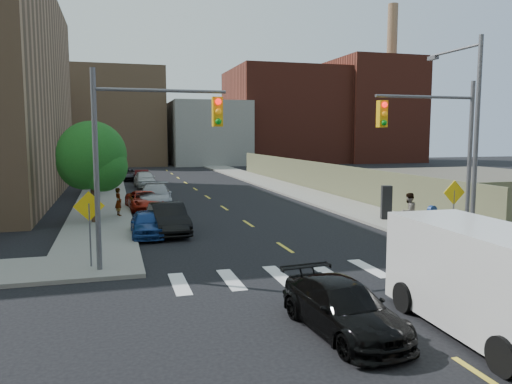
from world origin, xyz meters
TOP-DOWN VIEW (x-y plane):
  - ground at (0.00, 0.00)m, footprint 160.00×160.00m
  - sidewalk_nw at (-7.75, 41.50)m, footprint 3.50×73.00m
  - sidewalk_ne at (7.75, 41.50)m, footprint 3.50×73.00m
  - fence_north at (9.60, 28.00)m, footprint 0.12×44.00m
  - gravel_lot at (28.00, 30.00)m, footprint 36.00×42.00m
  - bg_bldg_west at (-22.00, 70.00)m, footprint 14.00×18.00m
  - bg_bldg_midwest at (-6.00, 72.00)m, footprint 14.00×16.00m
  - bg_bldg_center at (8.00, 70.00)m, footprint 12.00×16.00m
  - bg_bldg_east at (22.00, 72.00)m, footprint 18.00×18.00m
  - bg_bldg_fareast at (38.00, 70.00)m, footprint 14.00×16.00m
  - smokestack at (42.00, 70.00)m, footprint 1.80×1.80m
  - signal_nw at (-5.98, 6.00)m, footprint 4.59×0.30m
  - signal_ne at (5.98, 6.00)m, footprint 4.59×0.30m
  - streetlight_ne at (8.20, 6.90)m, footprint 0.25×3.70m
  - warn_sign_nw at (-7.80, 6.50)m, footprint 1.06×0.06m
  - warn_sign_ne at (7.20, 6.50)m, footprint 1.06×0.06m
  - warn_sign_midwest at (-7.80, 20.00)m, footprint 1.06×0.06m
  - tree_west_near at (-8.00, 16.05)m, footprint 3.66×3.64m
  - tree_west_far at (-8.00, 31.05)m, footprint 3.66×3.64m
  - parked_car_blue at (-5.50, 11.94)m, footprint 1.53×3.71m
  - parked_car_black at (-4.45, 12.47)m, footprint 1.81×4.55m
  - parked_car_red at (-5.08, 20.62)m, footprint 2.43×4.56m
  - parked_car_silver at (-4.34, 21.53)m, footprint 2.63×5.49m
  - parked_car_white at (-4.20, 34.79)m, footprint 1.93×4.51m
  - parked_car_maroon at (-4.20, 39.54)m, footprint 1.46×3.91m
  - parked_car_grey at (-5.50, 42.52)m, footprint 2.10×4.50m
  - black_sedan at (-1.69, -1.05)m, footprint 2.12×4.42m
  - cargo_van at (1.57, -1.93)m, footprint 2.56×5.81m
  - mailbox at (8.05, 9.17)m, footprint 0.55×0.46m
  - payphone at (7.50, 12.51)m, footprint 0.66×0.60m
  - pedestrian_west at (-6.70, 17.82)m, footprint 0.56×0.68m
  - pedestrian_east at (6.71, 9.13)m, footprint 1.05×0.91m

SIDE VIEW (x-z plane):
  - ground at x=0.00m, z-range 0.00..0.00m
  - gravel_lot at x=28.00m, z-range 0.00..0.06m
  - sidewalk_nw at x=-7.75m, z-range 0.00..0.15m
  - sidewalk_ne at x=7.75m, z-range 0.00..0.15m
  - parked_car_red at x=-5.08m, z-range 0.00..1.22m
  - black_sedan at x=-1.69m, z-range 0.00..1.24m
  - parked_car_grey at x=-5.50m, z-range 0.00..1.25m
  - parked_car_blue at x=-5.50m, z-range 0.00..1.26m
  - parked_car_maroon at x=-4.20m, z-range 0.00..1.28m
  - mailbox at x=8.05m, z-range 0.13..1.32m
  - parked_car_black at x=-4.45m, z-range 0.00..1.47m
  - parked_car_white at x=-4.20m, z-range 0.00..1.52m
  - parked_car_silver at x=-4.34m, z-range 0.00..1.54m
  - pedestrian_west at x=-6.70m, z-range 0.15..1.76m
  - payphone at x=7.50m, z-range 0.15..2.00m
  - pedestrian_east at x=6.71m, z-range 0.15..2.01m
  - fence_north at x=9.60m, z-range 0.00..2.50m
  - cargo_van at x=1.57m, z-range 0.07..2.69m
  - warn_sign_nw at x=-7.80m, z-range 0.58..3.41m
  - warn_sign_ne at x=7.20m, z-range 0.58..3.41m
  - warn_sign_midwest at x=-7.80m, z-range 0.58..3.41m
  - tree_west_near at x=-8.00m, z-range 0.72..6.24m
  - tree_west_far at x=-8.00m, z-range 0.72..6.24m
  - signal_nw at x=-5.98m, z-range 1.03..8.03m
  - signal_ne at x=5.98m, z-range 1.03..8.03m
  - bg_bldg_center at x=8.00m, z-range 0.00..10.00m
  - streetlight_ne at x=8.20m, z-range 0.72..9.72m
  - bg_bldg_west at x=-22.00m, z-range 0.00..12.00m
  - bg_bldg_midwest at x=-6.00m, z-range 0.00..15.00m
  - bg_bldg_east at x=22.00m, z-range 0.00..16.00m
  - bg_bldg_fareast at x=38.00m, z-range 0.00..18.00m
  - smokestack at x=42.00m, z-range 0.00..28.00m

